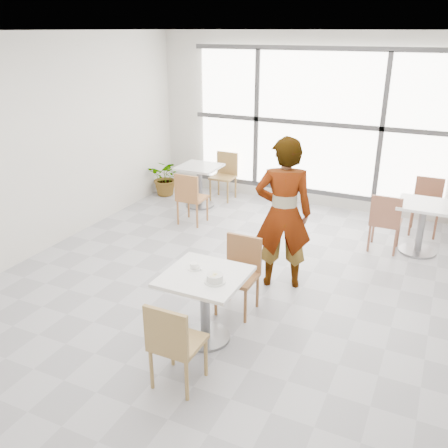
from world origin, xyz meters
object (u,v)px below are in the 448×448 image
at_px(coffee_cup, 194,267).
at_px(bg_table_left, 200,180).
at_px(bg_chair_right_far, 427,202).
at_px(bg_chair_left_near, 190,195).
at_px(bg_chair_left_far, 225,173).
at_px(bg_chair_right_near, 385,219).
at_px(person, 283,214).
at_px(oatmeal_bowl, 215,278).
at_px(plant_left, 166,177).
at_px(chair_near, 173,341).
at_px(bg_table_right, 422,221).
at_px(chair_far, 240,269).
at_px(main_table, 205,295).

bearing_deg(coffee_cup, bg_table_left, 117.25).
bearing_deg(bg_chair_right_far, bg_chair_left_near, -159.53).
height_order(bg_chair_left_far, bg_chair_right_near, same).
xyz_separation_m(person, bg_chair_right_far, (1.51, 2.59, -0.45)).
height_order(oatmeal_bowl, plant_left, oatmeal_bowl).
xyz_separation_m(coffee_cup, bg_chair_right_near, (1.50, 2.93, -0.28)).
xyz_separation_m(chair_near, bg_table_right, (1.73, 3.97, -0.01)).
bearing_deg(chair_far, bg_table_left, 125.43).
bearing_deg(bg_chair_right_near, bg_chair_left_far, -21.01).
bearing_deg(person, oatmeal_bowl, 63.39).
bearing_deg(chair_near, bg_chair_left_far, -69.73).
xyz_separation_m(chair_far, bg_table_left, (-2.05, 2.88, -0.01)).
distance_m(bg_table_right, plant_left, 4.70).
height_order(chair_near, bg_table_left, chair_near).
relative_size(oatmeal_bowl, bg_chair_left_far, 0.24).
distance_m(coffee_cup, person, 1.47).
bearing_deg(chair_far, bg_table_right, 54.95).
bearing_deg(chair_near, person, -95.89).
xyz_separation_m(main_table, bg_chair_left_near, (-1.68, 2.72, -0.02)).
bearing_deg(main_table, chair_far, 83.21).
relative_size(main_table, bg_table_right, 1.07).
relative_size(main_table, bg_table_left, 1.07).
relative_size(bg_table_left, bg_chair_right_far, 0.86).
xyz_separation_m(bg_table_left, bg_chair_left_far, (0.23, 0.60, 0.01)).
relative_size(chair_near, bg_table_right, 1.16).
xyz_separation_m(bg_chair_left_near, plant_left, (-1.15, 1.13, -0.15)).
bearing_deg(bg_chair_left_far, chair_near, -69.73).
distance_m(chair_near, chair_far, 1.49).
height_order(coffee_cup, bg_chair_left_near, bg_chair_left_near).
distance_m(bg_table_left, bg_chair_right_far, 3.82).
distance_m(chair_far, bg_chair_left_far, 3.92).
bearing_deg(coffee_cup, bg_table_right, 57.73).
height_order(main_table, plant_left, main_table).
distance_m(bg_chair_left_near, bg_chair_left_far, 1.46).
bearing_deg(bg_chair_left_near, chair_near, 116.91).
relative_size(chair_far, plant_left, 1.23).
distance_m(chair_far, coffee_cup, 0.74).
xyz_separation_m(chair_far, bg_chair_left_near, (-1.77, 2.01, 0.00)).
relative_size(oatmeal_bowl, coffee_cup, 1.32).
bearing_deg(bg_table_right, bg_chair_right_far, 89.57).
bearing_deg(chair_far, bg_chair_left_near, 131.25).
height_order(coffee_cup, bg_chair_right_far, bg_chair_right_far).
height_order(chair_near, bg_chair_right_near, same).
height_order(oatmeal_bowl, bg_table_left, oatmeal_bowl).
height_order(bg_table_left, bg_chair_right_far, bg_chair_right_far).
bearing_deg(bg_chair_right_near, oatmeal_bowl, 68.91).
height_order(main_table, bg_table_left, same).
height_order(chair_near, chair_far, same).
xyz_separation_m(bg_chair_left_near, bg_chair_right_far, (3.51, 1.31, 0.00)).
bearing_deg(person, bg_chair_left_near, -52.97).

